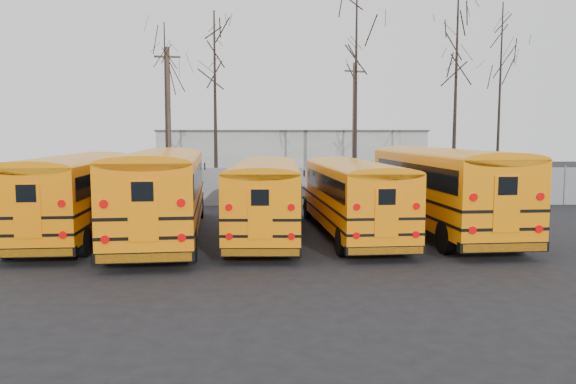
{
  "coord_description": "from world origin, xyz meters",
  "views": [
    {
      "loc": [
        0.43,
        -17.45,
        3.74
      ],
      "look_at": [
        0.98,
        3.4,
        1.6
      ],
      "focal_mm": 35.0,
      "sensor_mm": 36.0,
      "label": 1
    }
  ],
  "objects_px": {
    "bus_c": "(266,192)",
    "utility_pole_left": "(169,118)",
    "bus_a": "(76,189)",
    "bus_e": "(440,183)",
    "utility_pole_right": "(354,125)",
    "bus_d": "(353,192)",
    "bus_b": "(162,187)"
  },
  "relations": [
    {
      "from": "bus_c",
      "to": "utility_pole_left",
      "type": "bearing_deg",
      "value": 112.73
    },
    {
      "from": "bus_a",
      "to": "bus_e",
      "type": "distance_m",
      "value": 13.51
    },
    {
      "from": "bus_c",
      "to": "utility_pole_right",
      "type": "bearing_deg",
      "value": 73.15
    },
    {
      "from": "bus_a",
      "to": "bus_c",
      "type": "height_order",
      "value": "bus_a"
    },
    {
      "from": "bus_c",
      "to": "bus_d",
      "type": "relative_size",
      "value": 1.0
    },
    {
      "from": "bus_a",
      "to": "bus_c",
      "type": "relative_size",
      "value": 1.08
    },
    {
      "from": "utility_pole_left",
      "to": "utility_pole_right",
      "type": "distance_m",
      "value": 12.19
    },
    {
      "from": "bus_c",
      "to": "bus_b",
      "type": "bearing_deg",
      "value": -174.19
    },
    {
      "from": "bus_b",
      "to": "bus_d",
      "type": "relative_size",
      "value": 1.14
    },
    {
      "from": "bus_a",
      "to": "utility_pole_right",
      "type": "height_order",
      "value": "utility_pole_right"
    },
    {
      "from": "bus_c",
      "to": "utility_pole_right",
      "type": "distance_m",
      "value": 18.44
    },
    {
      "from": "bus_b",
      "to": "utility_pole_right",
      "type": "height_order",
      "value": "utility_pole_right"
    },
    {
      "from": "bus_a",
      "to": "utility_pole_right",
      "type": "relative_size",
      "value": 1.31
    },
    {
      "from": "bus_e",
      "to": "bus_a",
      "type": "bearing_deg",
      "value": 178.11
    },
    {
      "from": "bus_c",
      "to": "utility_pole_left",
      "type": "distance_m",
      "value": 17.98
    },
    {
      "from": "bus_a",
      "to": "utility_pole_left",
      "type": "bearing_deg",
      "value": 84.42
    },
    {
      "from": "utility_pole_right",
      "to": "bus_d",
      "type": "bearing_deg",
      "value": -119.12
    },
    {
      "from": "bus_c",
      "to": "utility_pole_left",
      "type": "height_order",
      "value": "utility_pole_left"
    },
    {
      "from": "utility_pole_right",
      "to": "bus_e",
      "type": "bearing_deg",
      "value": -107.66
    },
    {
      "from": "bus_b",
      "to": "bus_e",
      "type": "relative_size",
      "value": 0.99
    },
    {
      "from": "bus_d",
      "to": "utility_pole_right",
      "type": "relative_size",
      "value": 1.22
    },
    {
      "from": "bus_c",
      "to": "bus_d",
      "type": "distance_m",
      "value": 3.17
    },
    {
      "from": "utility_pole_left",
      "to": "bus_e",
      "type": "bearing_deg",
      "value": -59.0
    },
    {
      "from": "bus_e",
      "to": "utility_pole_left",
      "type": "xyz_separation_m",
      "value": [
        -13.06,
        15.62,
        2.86
      ]
    },
    {
      "from": "bus_b",
      "to": "utility_pole_left",
      "type": "relative_size",
      "value": 1.27
    },
    {
      "from": "bus_a",
      "to": "bus_b",
      "type": "bearing_deg",
      "value": -13.99
    },
    {
      "from": "bus_d",
      "to": "utility_pole_right",
      "type": "bearing_deg",
      "value": 77.39
    },
    {
      "from": "bus_e",
      "to": "utility_pole_left",
      "type": "bearing_deg",
      "value": 125.53
    },
    {
      "from": "bus_d",
      "to": "utility_pole_left",
      "type": "distance_m",
      "value": 19.24
    },
    {
      "from": "utility_pole_left",
      "to": "bus_b",
      "type": "bearing_deg",
      "value": -89.48
    },
    {
      "from": "bus_e",
      "to": "utility_pole_right",
      "type": "xyz_separation_m",
      "value": [
        -0.91,
        16.48,
        2.43
      ]
    },
    {
      "from": "bus_c",
      "to": "utility_pole_right",
      "type": "xyz_separation_m",
      "value": [
        5.68,
        17.34,
        2.67
      ]
    }
  ]
}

